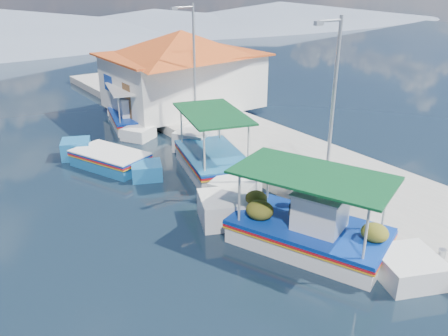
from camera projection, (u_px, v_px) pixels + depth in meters
ground at (262, 268)px, 12.73m from camera, size 160.00×160.00×0.00m
quay at (279, 154)px, 20.29m from camera, size 5.00×44.00×0.50m
bollards at (253, 161)px, 18.46m from camera, size 0.20×17.20×0.30m
main_caique at (307, 230)px, 13.63m from camera, size 4.34×7.56×2.69m
caique_green_canopy at (211, 161)px, 19.05m from camera, size 3.61×7.37×2.86m
caique_blue_hull at (110, 160)px, 19.53m from camera, size 3.19×5.54×1.06m
caique_far at (130, 118)px, 24.97m from camera, size 3.09×6.54×2.37m
harbor_building at (182, 68)px, 26.27m from camera, size 10.49×10.49×4.40m
lamp_post_near at (332, 98)px, 15.14m from camera, size 1.21×0.14×6.00m
lamp_post_far at (193, 61)px, 21.94m from camera, size 1.21×0.14×6.00m
mountain_ridge at (24, 26)px, 57.73m from camera, size 171.40×96.00×5.50m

